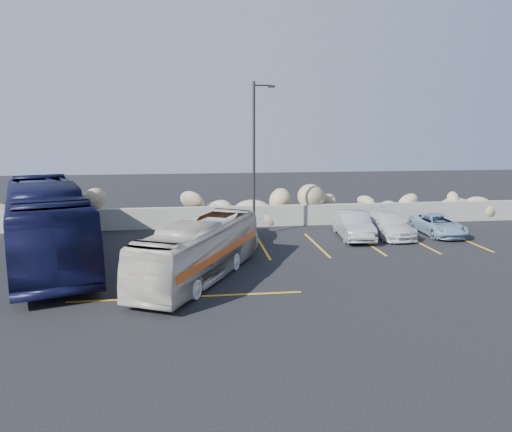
{
  "coord_description": "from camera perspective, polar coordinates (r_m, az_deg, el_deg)",
  "views": [
    {
      "loc": [
        -0.75,
        -16.3,
        5.81
      ],
      "look_at": [
        1.89,
        4.0,
        2.07
      ],
      "focal_mm": 35.0,
      "sensor_mm": 36.0,
      "label": 1
    }
  ],
  "objects": [
    {
      "name": "ground",
      "position": [
        17.32,
        -4.57,
        -9.28
      ],
      "size": [
        90.0,
        90.0,
        0.0
      ],
      "primitive_type": "plane",
      "color": "black",
      "rests_on": "ground"
    },
    {
      "name": "seawall",
      "position": [
        28.79,
        -5.8,
        -0.14
      ],
      "size": [
        60.0,
        0.4,
        1.2
      ],
      "primitive_type": "cube",
      "color": "gray",
      "rests_on": "ground"
    },
    {
      "name": "riprap_pile",
      "position": [
        29.86,
        -5.9,
        1.6
      ],
      "size": [
        54.0,
        2.8,
        2.6
      ],
      "primitive_type": null,
      "color": "tan",
      "rests_on": "ground"
    },
    {
      "name": "parking_lines",
      "position": [
        23.26,
        6.25,
        -4.17
      ],
      "size": [
        18.16,
        9.36,
        0.01
      ],
      "color": "gold",
      "rests_on": "ground"
    },
    {
      "name": "lamppost",
      "position": [
        26.06,
        -0.12,
        7.01
      ],
      "size": [
        1.14,
        0.18,
        8.0
      ],
      "color": "#2C2B27",
      "rests_on": "ground"
    },
    {
      "name": "vintage_bus",
      "position": [
        19.08,
        -6.49,
        -3.94
      ],
      "size": [
        5.26,
        8.07,
        2.25
      ],
      "primitive_type": "imported",
      "rotation": [
        0.0,
        0.0,
        -0.46
      ],
      "color": "beige",
      "rests_on": "ground"
    },
    {
      "name": "tour_coach",
      "position": [
        22.96,
        -22.84,
        -0.75
      ],
      "size": [
        6.53,
        12.58,
        3.42
      ],
      "primitive_type": "imported",
      "rotation": [
        0.0,
        0.0,
        0.31
      ],
      "color": "black",
      "rests_on": "ground"
    },
    {
      "name": "car_a",
      "position": [
        25.22,
        -2.03,
        -1.2
      ],
      "size": [
        2.1,
        4.61,
        1.53
      ],
      "primitive_type": "imported",
      "rotation": [
        0.0,
        0.0,
        -0.06
      ],
      "color": "silver",
      "rests_on": "ground"
    },
    {
      "name": "car_b",
      "position": [
        26.41,
        11.06,
        -1.02
      ],
      "size": [
        1.82,
        4.32,
        1.39
      ],
      "primitive_type": "imported",
      "rotation": [
        0.0,
        0.0,
        -0.09
      ],
      "color": "#A1A2A6",
      "rests_on": "ground"
    },
    {
      "name": "car_c",
      "position": [
        27.33,
        14.88,
        -0.95
      ],
      "size": [
        1.82,
        4.3,
        1.24
      ],
      "primitive_type": "imported",
      "rotation": [
        0.0,
        0.0,
        0.02
      ],
      "color": "silver",
      "rests_on": "ground"
    },
    {
      "name": "car_d",
      "position": [
        28.46,
        20.11,
        -0.95
      ],
      "size": [
        1.83,
        3.95,
        1.09
      ],
      "primitive_type": "imported",
      "rotation": [
        0.0,
        0.0,
        0.0
      ],
      "color": "#88A5C1",
      "rests_on": "ground"
    }
  ]
}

